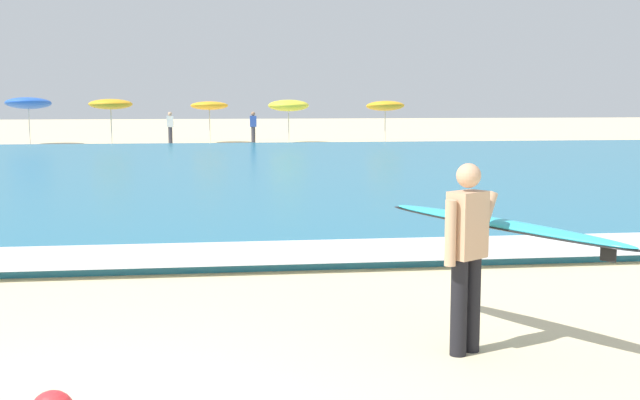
{
  "coord_description": "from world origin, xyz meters",
  "views": [
    {
      "loc": [
        1.11,
        -5.35,
        2.31
      ],
      "look_at": [
        2.31,
        3.99,
        1.1
      ],
      "focal_mm": 45.2,
      "sensor_mm": 36.0,
      "label": 1
    }
  ],
  "objects_px": {
    "surfer_with_board": "(486,237)",
    "beach_umbrella_3": "(209,106)",
    "beach_umbrella_1": "(28,103)",
    "beach_umbrella_4": "(289,106)",
    "beach_umbrella_2": "(111,104)",
    "beach_umbrella_5": "(385,106)",
    "beachgoer_near_row_mid": "(253,127)",
    "beachgoer_near_row_left": "(170,127)"
  },
  "relations": [
    {
      "from": "beach_umbrella_3",
      "to": "beachgoer_near_row_mid",
      "type": "distance_m",
      "value": 2.56
    },
    {
      "from": "beach_umbrella_5",
      "to": "beachgoer_near_row_left",
      "type": "bearing_deg",
      "value": 177.16
    },
    {
      "from": "beach_umbrella_2",
      "to": "beach_umbrella_3",
      "type": "height_order",
      "value": "beach_umbrella_2"
    },
    {
      "from": "beach_umbrella_2",
      "to": "beach_umbrella_4",
      "type": "xyz_separation_m",
      "value": [
        8.53,
        0.88,
        -0.09
      ]
    },
    {
      "from": "surfer_with_board",
      "to": "beach_umbrella_4",
      "type": "bearing_deg",
      "value": 87.96
    },
    {
      "from": "beach_umbrella_2",
      "to": "beachgoer_near_row_mid",
      "type": "distance_m",
      "value": 6.87
    },
    {
      "from": "beach_umbrella_2",
      "to": "beach_umbrella_5",
      "type": "height_order",
      "value": "beach_umbrella_2"
    },
    {
      "from": "beach_umbrella_3",
      "to": "beach_umbrella_2",
      "type": "bearing_deg",
      "value": -161.37
    },
    {
      "from": "beach_umbrella_2",
      "to": "beach_umbrella_5",
      "type": "xyz_separation_m",
      "value": [
        13.3,
        0.22,
        -0.1
      ]
    },
    {
      "from": "beach_umbrella_5",
      "to": "beachgoer_near_row_mid",
      "type": "distance_m",
      "value": 6.63
    },
    {
      "from": "beach_umbrella_3",
      "to": "beachgoer_near_row_mid",
      "type": "height_order",
      "value": "beach_umbrella_3"
    },
    {
      "from": "beach_umbrella_2",
      "to": "beach_umbrella_4",
      "type": "distance_m",
      "value": 8.58
    },
    {
      "from": "beach_umbrella_2",
      "to": "beach_umbrella_5",
      "type": "distance_m",
      "value": 13.3
    },
    {
      "from": "beach_umbrella_3",
      "to": "beach_umbrella_4",
      "type": "relative_size",
      "value": 0.98
    },
    {
      "from": "beach_umbrella_1",
      "to": "beach_umbrella_2",
      "type": "relative_size",
      "value": 1.06
    },
    {
      "from": "beach_umbrella_3",
      "to": "beach_umbrella_5",
      "type": "xyz_separation_m",
      "value": [
        8.68,
        -1.34,
        -0.01
      ]
    },
    {
      "from": "beachgoer_near_row_mid",
      "to": "beach_umbrella_4",
      "type": "bearing_deg",
      "value": 9.99
    },
    {
      "from": "beach_umbrella_2",
      "to": "beach_umbrella_3",
      "type": "xyz_separation_m",
      "value": [
        4.62,
        1.56,
        -0.09
      ]
    },
    {
      "from": "beach_umbrella_1",
      "to": "beach_umbrella_5",
      "type": "bearing_deg",
      "value": -3.43
    },
    {
      "from": "beach_umbrella_2",
      "to": "beachgoer_near_row_left",
      "type": "height_order",
      "value": "beach_umbrella_2"
    },
    {
      "from": "surfer_with_board",
      "to": "beach_umbrella_3",
      "type": "xyz_separation_m",
      "value": [
        -2.73,
        33.85,
        0.83
      ]
    },
    {
      "from": "beachgoer_near_row_mid",
      "to": "beach_umbrella_2",
      "type": "bearing_deg",
      "value": -175.23
    },
    {
      "from": "beach_umbrella_5",
      "to": "beachgoer_near_row_left",
      "type": "relative_size",
      "value": 1.37
    },
    {
      "from": "surfer_with_board",
      "to": "beach_umbrella_2",
      "type": "height_order",
      "value": "beach_umbrella_2"
    },
    {
      "from": "beach_umbrella_3",
      "to": "beachgoer_near_row_mid",
      "type": "bearing_deg",
      "value": -25.03
    },
    {
      "from": "beach_umbrella_5",
      "to": "beachgoer_near_row_left",
      "type": "xyz_separation_m",
      "value": [
        -10.59,
        0.53,
        -1.01
      ]
    },
    {
      "from": "beach_umbrella_4",
      "to": "beachgoer_near_row_left",
      "type": "distance_m",
      "value": 5.91
    },
    {
      "from": "beach_umbrella_4",
      "to": "beachgoer_near_row_mid",
      "type": "relative_size",
      "value": 1.38
    },
    {
      "from": "beach_umbrella_1",
      "to": "beach_umbrella_4",
      "type": "xyz_separation_m",
      "value": [
        12.56,
        -0.38,
        -0.13
      ]
    },
    {
      "from": "beach_umbrella_2",
      "to": "beach_umbrella_5",
      "type": "bearing_deg",
      "value": 0.95
    },
    {
      "from": "surfer_with_board",
      "to": "beachgoer_near_row_mid",
      "type": "height_order",
      "value": "surfer_with_board"
    },
    {
      "from": "beach_umbrella_3",
      "to": "surfer_with_board",
      "type": "bearing_deg",
      "value": -85.39
    },
    {
      "from": "beachgoer_near_row_mid",
      "to": "surfer_with_board",
      "type": "bearing_deg",
      "value": -88.95
    },
    {
      "from": "surfer_with_board",
      "to": "beach_umbrella_3",
      "type": "bearing_deg",
      "value": 94.61
    },
    {
      "from": "beach_umbrella_1",
      "to": "surfer_with_board",
      "type": "bearing_deg",
      "value": -71.26
    },
    {
      "from": "beach_umbrella_1",
      "to": "beach_umbrella_3",
      "type": "height_order",
      "value": "beach_umbrella_1"
    },
    {
      "from": "beach_umbrella_5",
      "to": "beach_umbrella_1",
      "type": "bearing_deg",
      "value": 176.57
    },
    {
      "from": "surfer_with_board",
      "to": "beach_umbrella_1",
      "type": "height_order",
      "value": "beach_umbrella_1"
    },
    {
      "from": "beachgoer_near_row_mid",
      "to": "beach_umbrella_3",
      "type": "bearing_deg",
      "value": 154.97
    },
    {
      "from": "surfer_with_board",
      "to": "beachgoer_near_row_left",
      "type": "distance_m",
      "value": 33.36
    },
    {
      "from": "beach_umbrella_2",
      "to": "beachgoer_near_row_mid",
      "type": "bearing_deg",
      "value": 4.77
    },
    {
      "from": "surfer_with_board",
      "to": "beach_umbrella_3",
      "type": "distance_m",
      "value": 33.97
    }
  ]
}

